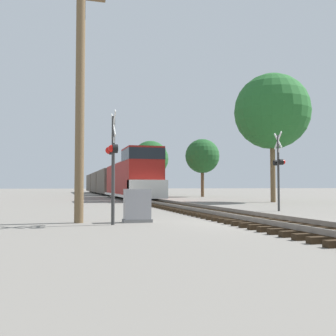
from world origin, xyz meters
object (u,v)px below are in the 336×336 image
(crossing_signal_near, at_px, (112,156))
(tree_mid_background, at_px, (202,156))
(relay_cabinet, at_px, (137,206))
(utility_pole, at_px, (80,98))
(tree_far_right, at_px, (272,112))
(crossing_signal_far, at_px, (279,165))
(tree_deep_background, at_px, (150,159))
(freight_train, at_px, (109,182))

(crossing_signal_near, relative_size, tree_mid_background, 0.55)
(relay_cabinet, bearing_deg, crossing_signal_near, -144.98)
(utility_pole, distance_m, tree_far_right, 22.05)
(crossing_signal_near, distance_m, crossing_signal_far, 10.82)
(crossing_signal_far, relative_size, tree_deep_background, 0.52)
(freight_train, bearing_deg, relay_cabinet, -95.25)
(tree_deep_background, bearing_deg, tree_far_right, -81.70)
(crossing_signal_near, height_order, tree_deep_background, tree_deep_background)
(utility_pole, bearing_deg, relay_cabinet, -9.48)
(tree_far_right, height_order, tree_mid_background, tree_far_right)
(freight_train, relative_size, crossing_signal_far, 13.95)
(relay_cabinet, height_order, utility_pole, utility_pole)
(freight_train, xyz_separation_m, tree_mid_background, (10.10, -13.07, 3.08))
(freight_train, bearing_deg, utility_pole, -97.95)
(tree_mid_background, height_order, tree_deep_background, tree_deep_background)
(tree_far_right, bearing_deg, crossing_signal_near, -134.43)
(freight_train, distance_m, tree_far_right, 32.01)
(crossing_signal_near, bearing_deg, tree_mid_background, 153.30)
(tree_far_right, distance_m, tree_mid_background, 16.96)
(tree_deep_background, bearing_deg, utility_pole, -105.97)
(tree_deep_background, bearing_deg, freight_train, 164.57)
(tree_mid_background, bearing_deg, freight_train, 127.69)
(crossing_signal_far, relative_size, tree_mid_background, 0.59)
(utility_pole, bearing_deg, tree_deep_background, 74.03)
(relay_cabinet, distance_m, tree_deep_background, 44.47)
(freight_train, bearing_deg, crossing_signal_near, -96.43)
(utility_pole, bearing_deg, crossing_signal_near, -44.50)
(crossing_signal_far, xyz_separation_m, relay_cabinet, (-8.53, -4.40, -1.84))
(crossing_signal_near, height_order, crossing_signal_far, crossing_signal_far)
(relay_cabinet, relative_size, utility_pole, 0.14)
(crossing_signal_far, height_order, relay_cabinet, crossing_signal_far)
(crossing_signal_near, distance_m, utility_pole, 2.68)
(crossing_signal_far, height_order, tree_deep_background, tree_deep_background)
(crossing_signal_near, bearing_deg, tree_far_right, 134.06)
(crossing_signal_near, bearing_deg, utility_pole, -136.01)
(relay_cabinet, distance_m, tree_far_right, 21.73)
(relay_cabinet, xyz_separation_m, utility_pole, (-2.09, 0.35, 3.98))
(freight_train, xyz_separation_m, utility_pole, (-6.19, -44.35, 2.60))
(crossing_signal_far, relative_size, utility_pole, 0.47)
(crossing_signal_near, xyz_separation_m, tree_deep_background, (11.14, 43.75, 3.04))
(tree_mid_background, bearing_deg, relay_cabinet, -114.18)
(tree_mid_background, bearing_deg, crossing_signal_far, -101.77)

